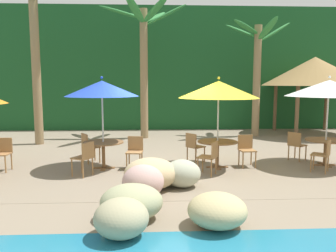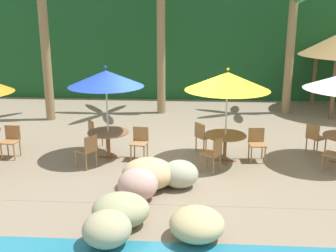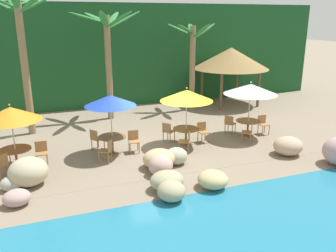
{
  "view_description": "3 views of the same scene",
  "coord_description": "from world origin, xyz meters",
  "views": [
    {
      "loc": [
        -0.41,
        -9.16,
        2.34
      ],
      "look_at": [
        0.06,
        0.45,
        1.12
      ],
      "focal_mm": 36.82,
      "sensor_mm": 36.0,
      "label": 1
    },
    {
      "loc": [
        0.56,
        -10.28,
        3.87
      ],
      "look_at": [
        -0.1,
        -0.03,
        0.97
      ],
      "focal_mm": 43.89,
      "sensor_mm": 36.0,
      "label": 2
    },
    {
      "loc": [
        -4.24,
        -12.85,
        5.17
      ],
      "look_at": [
        0.55,
        -0.07,
        0.97
      ],
      "focal_mm": 37.73,
      "sensor_mm": 36.0,
      "label": 3
    }
  ],
  "objects": [
    {
      "name": "palapa_hut",
      "position": [
        6.87,
        6.0,
        2.82
      ],
      "size": [
        4.6,
        4.6,
        3.46
      ],
      "color": "brown",
      "rests_on": "ground"
    },
    {
      "name": "chair_white_left",
      "position": [
        4.06,
        -0.6,
        0.51
      ],
      "size": [
        0.59,
        0.59,
        0.87
      ],
      "color": "#9E7042",
      "rests_on": "ground"
    },
    {
      "name": "umbrella_yellow",
      "position": [
        1.4,
        0.05,
        2.15
      ],
      "size": [
        2.17,
        2.17,
        2.49
      ],
      "color": "silver",
      "rests_on": "ground"
    },
    {
      "name": "dining_table_white",
      "position": [
        4.48,
        0.14,
        0.61
      ],
      "size": [
        1.1,
        1.1,
        0.74
      ],
      "color": "brown",
      "rests_on": "ground"
    },
    {
      "name": "chair_blue_inland",
      "position": [
        -2.25,
        0.78,
        0.51
      ],
      "size": [
        0.58,
        0.58,
        0.87
      ],
      "color": "#9E7042",
      "rests_on": "ground"
    },
    {
      "name": "dining_table_blue",
      "position": [
        -1.72,
        0.11,
        0.61
      ],
      "size": [
        1.1,
        1.1,
        0.74
      ],
      "color": "brown",
      "rests_on": "ground"
    },
    {
      "name": "foliage_backdrop",
      "position": [
        0.0,
        9.0,
        3.0
      ],
      "size": [
        28.0,
        2.4,
        6.0
      ],
      "color": "#194C23",
      "rests_on": "ground"
    },
    {
      "name": "chair_orange_left",
      "position": [
        -5.65,
        -0.78,
        0.51
      ],
      "size": [
        0.59,
        0.59,
        0.87
      ],
      "color": "#9E7042",
      "rests_on": "ground"
    },
    {
      "name": "umbrella_orange",
      "position": [
        -5.21,
        -0.05,
        2.02
      ],
      "size": [
        2.05,
        2.05,
        2.38
      ],
      "color": "silver",
      "rests_on": "ground"
    },
    {
      "name": "umbrella_white",
      "position": [
        4.48,
        0.14,
        2.18
      ],
      "size": [
        2.34,
        2.34,
        2.52
      ],
      "color": "silver",
      "rests_on": "ground"
    },
    {
      "name": "chair_yellow_left",
      "position": [
        1.07,
        -0.74,
        0.51
      ],
      "size": [
        0.58,
        0.57,
        0.87
      ],
      "color": "#9E7042",
      "rests_on": "ground"
    },
    {
      "name": "chair_yellow_seaward",
      "position": [
        2.24,
        0.19,
        0.51
      ],
      "size": [
        0.44,
        0.45,
        0.87
      ],
      "color": "#9E7042",
      "rests_on": "ground"
    },
    {
      "name": "chair_white_seaward",
      "position": [
        5.33,
        0.22,
        0.51
      ],
      "size": [
        0.43,
        0.43,
        0.87
      ],
      "color": "#9E7042",
      "rests_on": "ground"
    },
    {
      "name": "dining_table_yellow",
      "position": [
        1.4,
        0.05,
        0.61
      ],
      "size": [
        1.1,
        1.1,
        0.74
      ],
      "color": "brown",
      "rests_on": "ground"
    },
    {
      "name": "terrace_deck",
      "position": [
        0.0,
        0.0,
        0.0
      ],
      "size": [
        18.0,
        5.2,
        0.01
      ],
      "color": "gray",
      "rests_on": "ground"
    },
    {
      "name": "palm_tree_nearest",
      "position": [
        -4.65,
        4.01,
        4.43
      ],
      "size": [
        3.65,
        3.83,
        6.34
      ],
      "color": "olive",
      "rests_on": "ground"
    },
    {
      "name": "chair_blue_left",
      "position": [
        -2.07,
        -0.67,
        0.51
      ],
      "size": [
        0.58,
        0.58,
        0.87
      ],
      "color": "#9E7042",
      "rests_on": "ground"
    },
    {
      "name": "ground_plane",
      "position": [
        0.0,
        0.0,
        0.0
      ],
      "size": [
        120.0,
        120.0,
        0.0
      ],
      "primitive_type": "plane",
      "color": "gray"
    },
    {
      "name": "chair_yellow_inland",
      "position": [
        0.82,
        0.68,
        0.51
      ],
      "size": [
        0.59,
        0.59,
        0.87
      ],
      "color": "#9E7042",
      "rests_on": "ground"
    },
    {
      "name": "palm_tree_third",
      "position": [
        4.12,
        5.57,
        3.24
      ],
      "size": [
        2.79,
        2.9,
        4.91
      ],
      "color": "olive",
      "rests_on": "ground"
    },
    {
      "name": "umbrella_blue",
      "position": [
        -1.72,
        0.11,
        2.17
      ],
      "size": [
        1.97,
        1.97,
        2.5
      ],
      "color": "silver",
      "rests_on": "ground"
    },
    {
      "name": "dining_table_orange",
      "position": [
        -5.21,
        -0.05,
        0.61
      ],
      "size": [
        1.1,
        1.1,
        0.74
      ],
      "color": "brown",
      "rests_on": "ground"
    },
    {
      "name": "rock_seawall",
      "position": [
        0.88,
        -2.82,
        0.37
      ],
      "size": [
        16.28,
        3.55,
        1.04
      ],
      "color": "tan",
      "rests_on": "ground"
    },
    {
      "name": "chair_orange_seaward",
      "position": [
        -4.35,
        0.01,
        0.51
      ],
      "size": [
        0.44,
        0.45,
        0.87
      ],
      "color": "#9E7042",
      "rests_on": "ground"
    },
    {
      "name": "chair_blue_seaward",
      "position": [
        -0.86,
        0.09,
        0.51
      ],
      "size": [
        0.47,
        0.48,
        0.87
      ],
      "color": "#9E7042",
      "rests_on": "ground"
    },
    {
      "name": "palm_tree_second",
      "position": [
        -0.69,
        5.3,
        3.81
      ],
      "size": [
        3.61,
        3.47,
        5.55
      ],
      "color": "olive",
      "rests_on": "ground"
    },
    {
      "name": "chair_white_inland",
      "position": [
        3.91,
        0.77,
        0.51
      ],
      "size": [
        0.59,
        0.59,
        0.87
      ],
      "color": "#9E7042",
      "rests_on": "ground"
    }
  ]
}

